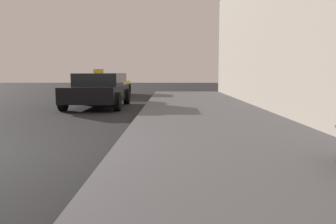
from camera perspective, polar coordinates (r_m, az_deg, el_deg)
The scene contains 3 objects.
sidewalk at distance 5.39m, azimuth 12.31°, elevation -6.66°, with size 4.00×32.00×0.15m, color #5B5B60.
car_black at distance 13.19m, azimuth -11.52°, elevation 3.59°, with size 2.06×4.07×1.43m.
car_yellow at distance 19.94m, azimuth -9.46°, elevation 4.58°, with size 1.92×4.33×1.27m.
Camera 1 is at (2.89, -5.13, 1.29)m, focal length 36.72 mm.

